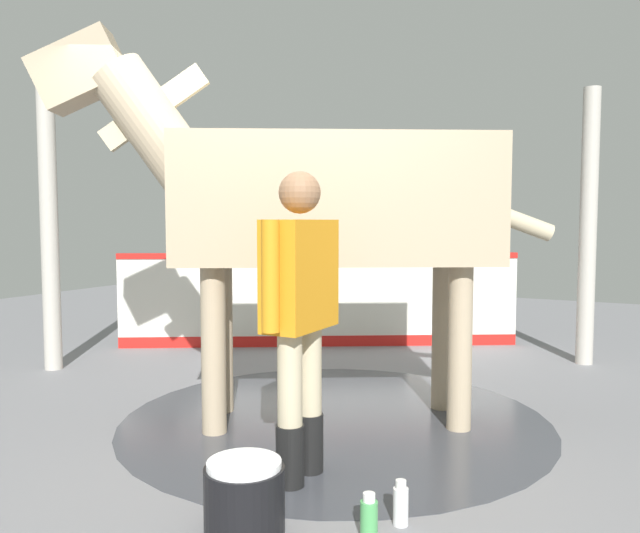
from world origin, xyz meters
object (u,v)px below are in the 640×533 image
at_px(wash_bucket, 244,497).
at_px(bottle_spray, 369,518).
at_px(handler, 300,305).
at_px(horse, 316,201).
at_px(bottle_shampoo, 401,504).

xyz_separation_m(wash_bucket, bottle_spray, (-0.18, 0.52, -0.06)).
relative_size(handler, wash_bucket, 4.54).
distance_m(handler, bottle_spray, 1.11).
relative_size(horse, handler, 1.93).
distance_m(wash_bucket, bottle_shampoo, 0.71).
height_order(bottle_shampoo, bottle_spray, bottle_shampoo).
distance_m(wash_bucket, bottle_spray, 0.56).
relative_size(horse, bottle_shampoo, 15.13).
relative_size(handler, bottle_spray, 7.93).
xyz_separation_m(horse, wash_bucket, (1.53, 0.43, -1.36)).
bearing_deg(handler, horse, 113.37).
bearing_deg(wash_bucket, bottle_spray, 109.47).
bearing_deg(handler, wash_bucket, -84.25).
bearing_deg(bottle_shampoo, handler, -110.20).
bearing_deg(bottle_spray, handler, -126.58).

